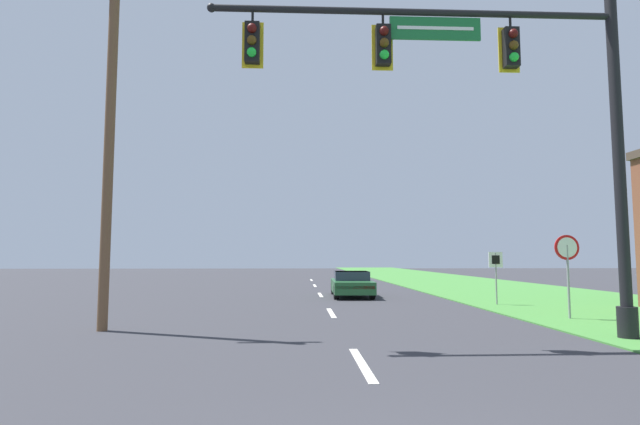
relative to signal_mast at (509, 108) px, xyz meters
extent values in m
cube|color=#428438|center=(6.70, 21.68, -5.34)|extent=(10.00, 110.00, 0.04)
cube|color=silver|center=(-3.80, -2.32, -5.36)|extent=(0.16, 2.80, 0.01)
cube|color=silver|center=(-3.80, 5.68, -5.36)|extent=(0.16, 2.80, 0.01)
cube|color=silver|center=(-3.80, 13.68, -5.36)|extent=(0.16, 2.80, 0.01)
cube|color=silver|center=(-3.80, 21.68, -5.36)|extent=(0.16, 2.80, 0.01)
cube|color=silver|center=(-3.80, 29.68, -5.36)|extent=(0.16, 2.80, 0.01)
cylinder|color=black|center=(2.60, 0.00, -4.97)|extent=(0.44, 0.44, 0.70)
cylinder|color=black|center=(2.60, 0.00, -1.22)|extent=(0.26, 0.26, 8.21)
cylinder|color=black|center=(-2.19, 0.00, 2.29)|extent=(9.56, 0.16, 0.16)
sphere|color=black|center=(-6.97, 0.00, 2.29)|extent=(0.21, 0.21, 0.21)
cube|color=#196B33|center=(-1.71, 0.00, 1.90)|extent=(2.17, 0.06, 0.55)
cube|color=white|center=(-1.71, -0.03, 1.90)|extent=(1.82, 0.01, 0.08)
cylinder|color=black|center=(-6.01, 0.00, 2.12)|extent=(0.06, 0.06, 0.35)
cube|color=yellow|center=(-6.01, 0.14, 1.47)|extent=(0.50, 0.03, 1.11)
cube|color=black|center=(-6.01, 0.00, 1.47)|extent=(0.34, 0.24, 0.95)
sphere|color=#4C0F0C|center=(-6.01, -0.14, 1.75)|extent=(0.22, 0.22, 0.22)
sphere|color=#51380F|center=(-6.01, -0.14, 1.47)|extent=(0.22, 0.22, 0.22)
sphere|color=green|center=(-6.01, -0.14, 1.18)|extent=(0.22, 0.22, 0.22)
cylinder|color=black|center=(-2.95, 0.00, 2.12)|extent=(0.06, 0.06, 0.35)
cube|color=yellow|center=(-2.95, 0.14, 1.47)|extent=(0.50, 0.03, 1.11)
cube|color=black|center=(-2.95, 0.00, 1.47)|extent=(0.34, 0.24, 0.95)
sphere|color=#4C0F0C|center=(-2.95, -0.14, 1.75)|extent=(0.22, 0.22, 0.22)
sphere|color=#51380F|center=(-2.95, -0.14, 1.47)|extent=(0.22, 0.22, 0.22)
sphere|color=green|center=(-2.95, -0.14, 1.18)|extent=(0.22, 0.22, 0.22)
cylinder|color=black|center=(0.11, 0.00, 2.12)|extent=(0.06, 0.06, 0.35)
cube|color=yellow|center=(0.11, 0.14, 1.47)|extent=(0.50, 0.03, 1.11)
cube|color=black|center=(0.11, 0.00, 1.47)|extent=(0.34, 0.24, 0.95)
sphere|color=#4C0F0C|center=(0.11, -0.14, 1.75)|extent=(0.22, 0.22, 0.22)
sphere|color=#51380F|center=(0.11, -0.14, 1.47)|extent=(0.22, 0.22, 0.22)
sphere|color=green|center=(0.11, -0.14, 1.18)|extent=(0.22, 0.22, 0.22)
cylinder|color=black|center=(-1.51, 14.18, -5.04)|extent=(0.22, 0.64, 0.64)
cylinder|color=black|center=(-3.11, 14.23, -5.04)|extent=(0.22, 0.64, 0.64)
cylinder|color=black|center=(-1.61, 11.06, -5.04)|extent=(0.22, 0.64, 0.64)
cylinder|color=black|center=(-3.21, 11.11, -5.04)|extent=(0.22, 0.64, 0.64)
cube|color=#235B2D|center=(-2.36, 12.65, -4.86)|extent=(1.96, 4.57, 0.55)
cube|color=#283342|center=(-2.36, 12.76, -4.38)|extent=(1.66, 1.95, 0.42)
cube|color=#235B2D|center=(-2.36, 12.76, -4.20)|extent=(1.62, 1.91, 0.06)
cube|color=#B71414|center=(-2.43, 10.42, -4.80)|extent=(1.68, 0.11, 0.14)
cylinder|color=gray|center=(3.23, 3.58, -4.22)|extent=(0.07, 0.07, 2.20)
cylinder|color=red|center=(3.23, 3.58, -3.20)|extent=(0.76, 0.04, 0.76)
cylinder|color=white|center=(3.23, 3.56, -3.20)|extent=(0.61, 0.01, 0.61)
cylinder|color=gray|center=(2.81, 8.06, -4.32)|extent=(0.06, 0.06, 2.00)
cube|color=white|center=(2.81, 8.06, -3.59)|extent=(0.55, 0.04, 0.60)
cube|color=black|center=(2.81, 8.03, -3.59)|extent=(0.31, 0.01, 0.34)
cylinder|color=brown|center=(-9.91, 1.92, -0.37)|extent=(0.26, 0.26, 9.99)
camera|label=1|loc=(-4.94, -11.21, -3.49)|focal=28.00mm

